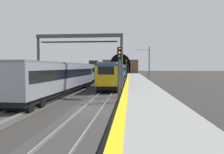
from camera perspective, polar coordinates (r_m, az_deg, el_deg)
The scene contains 13 objects.
ground_plane at distance 14.96m, azimuth -5.91°, elevation -9.60°, with size 320.00×320.00×0.00m, color #302D2B.
platform_right at distance 14.65m, azimuth 10.18°, elevation -7.97°, with size 112.00×3.95×0.97m, color gray.
platform_right_edge_strip at distance 14.52m, azimuth 3.35°, elevation -6.07°, with size 112.00×0.50×0.01m, color yellow.
track_main_line at distance 14.95m, azimuth -5.91°, elevation -9.45°, with size 160.00×3.15×0.21m.
track_adjacent_line at distance 16.66m, azimuth -23.46°, elevation -8.39°, with size 160.00×2.92×0.21m.
train_main_approaching at distance 54.09m, azimuth 2.16°, elevation 1.75°, with size 61.59×2.84×4.72m.
train_adjacent_platform at distance 43.61m, azimuth -5.28°, elevation 1.40°, with size 61.28×3.43×4.61m.
railway_signal_near at distance 17.73m, azimuth 2.09°, elevation 2.17°, with size 0.39×0.38×4.95m.
railway_signal_mid at distance 49.75m, azimuth 4.06°, elevation 2.82°, with size 0.39×0.38×5.30m.
railway_signal_far at distance 92.30m, azimuth 4.56°, elevation 2.61°, with size 0.39×0.38×4.66m.
overhead_signal_gantry at distance 21.68m, azimuth -9.24°, elevation 7.79°, with size 0.70×9.19×6.65m.
tunnel_portal at distance 109.79m, azimuth 2.35°, elevation 3.04°, with size 2.98×19.22×10.76m.
catenary_mast_near at distance 39.81m, azimuth 10.36°, elevation 3.46°, with size 0.22×2.50×7.11m.
Camera 1 is at (-14.33, -2.81, 3.22)m, focal length 32.45 mm.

